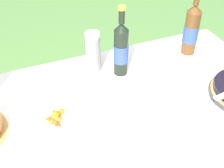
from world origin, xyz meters
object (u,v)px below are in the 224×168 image
at_px(cup_stack, 93,53).
at_px(snack_plate_left, 56,120).
at_px(cider_bottle_amber, 191,30).
at_px(juice_bottle_red, 121,49).

height_order(cup_stack, snack_plate_left, cup_stack).
height_order(cup_stack, cider_bottle_amber, cider_bottle_amber).
height_order(cup_stack, juice_bottle_red, juice_bottle_red).
bearing_deg(cider_bottle_amber, juice_bottle_red, -174.98).
distance_m(cup_stack, juice_bottle_red, 0.14).
bearing_deg(cup_stack, cider_bottle_amber, -3.23).
bearing_deg(cup_stack, snack_plate_left, -132.54).
xyz_separation_m(cup_stack, snack_plate_left, (-0.26, -0.29, -0.09)).
bearing_deg(snack_plate_left, cider_bottle_amber, 17.93).
bearing_deg(juice_bottle_red, snack_plate_left, -149.91).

